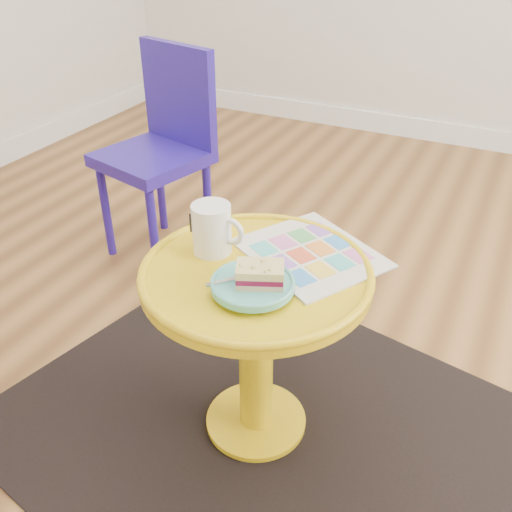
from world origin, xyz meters
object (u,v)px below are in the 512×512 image
at_px(mug, 213,227).
at_px(side_table, 256,320).
at_px(chair, 163,141).
at_px(plate, 253,285).
at_px(newspaper, 311,253).

bearing_deg(mug, side_table, -12.50).
xyz_separation_m(side_table, chair, (-0.74, 0.70, 0.09)).
distance_m(chair, plate, 1.10).
bearing_deg(side_table, plate, -68.46).
bearing_deg(newspaper, chair, 175.38).
height_order(chair, plate, chair).
bearing_deg(newspaper, plate, -74.71).
relative_size(chair, plate, 4.37).
distance_m(side_table, mug, 0.25).
relative_size(side_table, chair, 0.67).
bearing_deg(side_table, newspaper, 55.30).
height_order(side_table, chair, chair).
distance_m(chair, newspaper, 1.01).
bearing_deg(plate, newspaper, 74.81).
relative_size(side_table, newspaper, 1.70).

